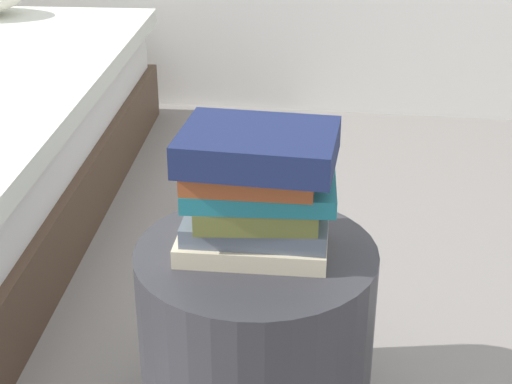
{
  "coord_description": "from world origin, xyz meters",
  "views": [
    {
      "loc": [
        0.18,
        -1.31,
        1.19
      ],
      "look_at": [
        0.0,
        0.0,
        0.55
      ],
      "focal_mm": 55.53,
      "sensor_mm": 36.0,
      "label": 1
    }
  ],
  "objects": [
    {
      "name": "book_teal",
      "position": [
        0.01,
        -0.0,
        0.56
      ],
      "size": [
        0.29,
        0.19,
        0.03
      ],
      "primitive_type": "cube",
      "rotation": [
        0.0,
        0.0,
        0.07
      ],
      "color": "#1E727F",
      "rests_on": "book_olive"
    },
    {
      "name": "side_table",
      "position": [
        0.0,
        0.0,
        0.21
      ],
      "size": [
        0.47,
        0.47,
        0.42
      ],
      "primitive_type": "cylinder",
      "color": "#333338",
      "rests_on": "ground_plane"
    },
    {
      "name": "book_rust",
      "position": [
        -0.01,
        0.0,
        0.59
      ],
      "size": [
        0.24,
        0.18,
        0.04
      ],
      "primitive_type": "cube",
      "rotation": [
        0.0,
        0.0,
        0.02
      ],
      "color": "#994723",
      "rests_on": "book_teal"
    },
    {
      "name": "book_cream",
      "position": [
        -0.01,
        0.0,
        0.44
      ],
      "size": [
        0.29,
        0.18,
        0.04
      ],
      "primitive_type": "cube",
      "rotation": [
        0.0,
        0.0,
        0.03
      ],
      "color": "beige",
      "rests_on": "side_table"
    },
    {
      "name": "book_olive",
      "position": [
        0.0,
        0.01,
        0.52
      ],
      "size": [
        0.24,
        0.2,
        0.04
      ],
      "primitive_type": "cube",
      "rotation": [
        0.0,
        0.0,
        0.11
      ],
      "color": "olive",
      "rests_on": "book_slate"
    },
    {
      "name": "book_slate",
      "position": [
        0.0,
        0.01,
        0.48
      ],
      "size": [
        0.27,
        0.16,
        0.04
      ],
      "primitive_type": "cube",
      "rotation": [
        0.0,
        0.0,
        0.02
      ],
      "color": "slate",
      "rests_on": "book_cream"
    },
    {
      "name": "book_navy",
      "position": [
        0.01,
        -0.01,
        0.65
      ],
      "size": [
        0.29,
        0.22,
        0.06
      ],
      "primitive_type": "cube",
      "rotation": [
        0.0,
        0.0,
        -0.04
      ],
      "color": "#19234C",
      "rests_on": "book_rust"
    }
  ]
}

